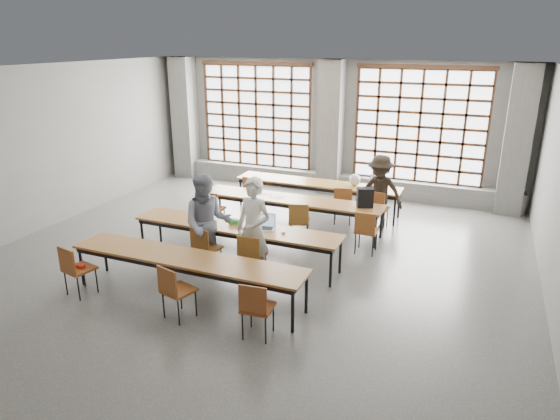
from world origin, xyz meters
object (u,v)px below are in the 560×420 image
at_px(phone, 242,229).
at_px(chair_mid_right, 366,228).
at_px(chair_front_right, 251,253).
at_px(chair_mid_left, 212,206).
at_px(desk_row_b, 291,201).
at_px(chair_back_mid, 343,202).
at_px(desk_row_d, 187,261).
at_px(chair_near_mid, 174,287).
at_px(desk_row_c, 236,229).
at_px(chair_near_left, 75,266).
at_px(red_pouch, 79,266).
at_px(chair_near_right, 256,305).
at_px(laptop_front, 265,225).
at_px(student_male, 254,230).
at_px(chair_mid_centre, 299,219).
at_px(student_back, 380,192).
at_px(green_box, 236,222).
at_px(chair_back_left, 253,190).
at_px(student_female, 208,224).
at_px(backpack, 365,198).
at_px(chair_front_left, 204,245).
at_px(mouse, 283,232).
at_px(desk_row_a, 317,185).
at_px(chair_back_right, 377,206).

bearing_deg(phone, chair_mid_right, 35.56).
bearing_deg(chair_front_right, chair_mid_left, 134.02).
xyz_separation_m(desk_row_b, chair_back_mid, (0.94, 0.80, -0.13)).
relative_size(desk_row_d, chair_near_mid, 4.55).
distance_m(desk_row_c, chair_near_mid, 2.16).
relative_size(chair_near_left, red_pouch, 4.40).
bearing_deg(chair_near_right, chair_back_mid, 91.58).
xyz_separation_m(desk_row_b, chair_near_right, (1.08, -4.09, -0.13)).
xyz_separation_m(chair_front_right, chair_near_mid, (-0.52, -1.53, 0.00)).
height_order(chair_near_mid, laptop_front, laptop_front).
relative_size(desk_row_b, chair_mid_right, 4.55).
distance_m(student_male, laptop_front, 0.62).
relative_size(chair_near_right, student_male, 0.48).
bearing_deg(chair_mid_centre, chair_front_right, -94.51).
bearing_deg(student_back, laptop_front, -111.54).
distance_m(chair_back_mid, chair_mid_left, 2.91).
bearing_deg(desk_row_b, chair_front_right, -83.97).
bearing_deg(chair_mid_right, green_box, -150.87).
distance_m(chair_back_left, chair_mid_right, 3.41).
height_order(desk_row_d, chair_back_mid, chair_back_mid).
xyz_separation_m(chair_near_mid, student_back, (1.97, 5.01, 0.28)).
bearing_deg(chair_near_left, student_female, 47.70).
distance_m(chair_back_left, laptop_front, 3.03).
bearing_deg(desk_row_c, chair_back_mid, 64.87).
bearing_deg(phone, backpack, 49.80).
height_order(chair_back_left, green_box, chair_back_left).
bearing_deg(desk_row_d, red_pouch, -162.07).
relative_size(desk_row_d, chair_mid_left, 4.55).
xyz_separation_m(desk_row_c, chair_mid_right, (2.14, 1.30, -0.13)).
bearing_deg(laptop_front, chair_front_left, -139.09).
bearing_deg(mouse, desk_row_c, 178.79).
xyz_separation_m(desk_row_b, chair_near_mid, (-0.25, -4.09, -0.13)).
xyz_separation_m(chair_back_left, backpack, (2.90, -0.75, 0.39)).
height_order(student_male, backpack, student_male).
bearing_deg(chair_mid_right, chair_near_mid, -120.69).
relative_size(chair_front_right, backpack, 2.20).
bearing_deg(student_male, chair_back_mid, 90.25).
xyz_separation_m(chair_mid_centre, red_pouch, (-2.55, -3.38, -0.04)).
bearing_deg(desk_row_b, desk_row_d, -97.07).
bearing_deg(desk_row_b, phone, -94.38).
distance_m(chair_mid_left, red_pouch, 3.42).
bearing_deg(red_pouch, chair_mid_right, 40.70).
xyz_separation_m(desk_row_d, chair_mid_left, (-1.16, 2.83, -0.13)).
relative_size(student_female, green_box, 7.23).
height_order(backpack, red_pouch, backpack).
xyz_separation_m(chair_front_left, mouse, (1.26, 0.61, 0.21)).
relative_size(desk_row_c, chair_back_mid, 4.55).
bearing_deg(chair_mid_centre, chair_front_left, -118.99).
xyz_separation_m(desk_row_a, laptop_front, (0.08, -3.24, 0.13)).
bearing_deg(green_box, chair_back_right, 51.52).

